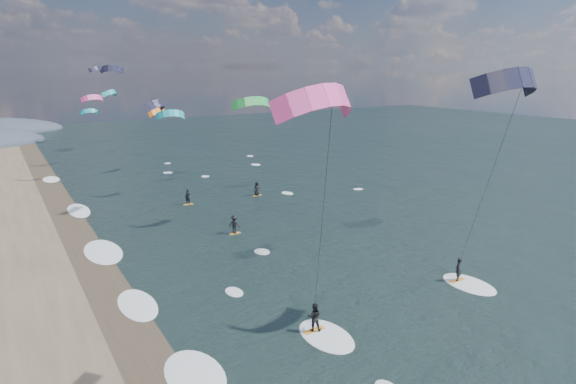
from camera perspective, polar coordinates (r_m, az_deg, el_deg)
ground at (r=27.34m, az=16.08°, el=-19.72°), size 260.00×260.00×0.00m
wet_sand_strip at (r=29.46m, az=-17.20°, el=-17.08°), size 3.00×240.00×0.00m
kitesurfer_near_a at (r=29.35m, az=24.86°, el=6.79°), size 7.71×8.28×15.63m
kitesurfer_near_b at (r=21.31m, az=4.78°, el=0.31°), size 7.11×8.51×15.09m
far_kitesurfers at (r=50.91m, az=-6.62°, el=-1.77°), size 9.62×12.76×1.79m
bg_kite_field at (r=74.21m, az=-18.09°, el=10.88°), size 10.66×66.99×8.83m
shoreline_surf at (r=33.75m, az=-17.30°, el=-12.80°), size 2.40×79.40×0.11m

